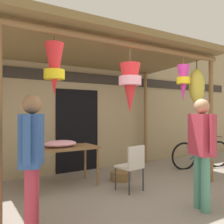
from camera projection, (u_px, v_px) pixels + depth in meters
ground_plane at (132, 197)px, 4.12m from camera, size 30.00×30.00×0.00m
shop_facade at (77, 96)px, 6.08m from camera, size 12.65×0.29×3.70m
market_stall_canopy at (108, 59)px, 4.79m from camera, size 4.54×2.63×2.79m
display_table at (64, 151)px, 4.72m from camera, size 1.27×0.68×0.77m
flower_heap_on_table at (61, 144)px, 4.69m from camera, size 0.63×0.44×0.13m
folding_chair at (132, 164)px, 4.42m from camera, size 0.46×0.46×0.84m
wicker_basket_by_table at (121, 176)px, 5.15m from camera, size 0.44×0.44×0.18m
parked_bicycle at (201, 154)px, 6.28m from camera, size 1.70×0.58×0.92m
vendor_in_orange at (32, 152)px, 2.84m from camera, size 0.37×0.54×1.65m
customer_foreground at (202, 144)px, 3.59m from camera, size 0.33×0.57×1.65m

